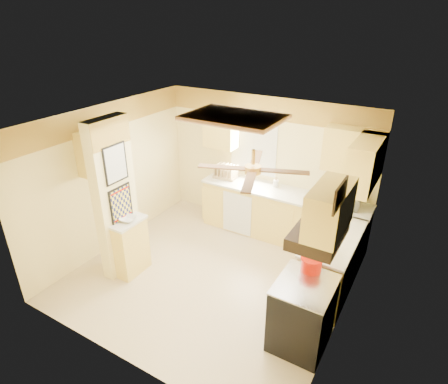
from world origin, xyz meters
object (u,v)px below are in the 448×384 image
Objects in this scene: dutch_oven at (311,264)px; kettle at (326,244)px; bowl at (128,219)px; microwave at (344,198)px; stove at (302,313)px.

kettle reaches higher than dutch_oven.
microwave is at bearing 38.68° from bowl.
kettle is (0.01, 0.72, 0.59)m from stove.
kettle is at bearing 89.35° from stove.
stove is 2.85m from bowl.
microwave is at bearing 92.86° from dutch_oven.
stove is at bearing -82.52° from dutch_oven.
stove is at bearing -90.65° from kettle.
dutch_oven is (-0.04, 0.28, 0.55)m from stove.
microwave is 2.11× the size of kettle.
microwave reaches higher than dutch_oven.
bowl is (-2.67, -2.14, -0.11)m from microwave.
kettle is (2.81, 0.72, 0.09)m from bowl.
bowl is 2.90m from kettle.
bowl is (-2.80, 0.00, 0.51)m from stove.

